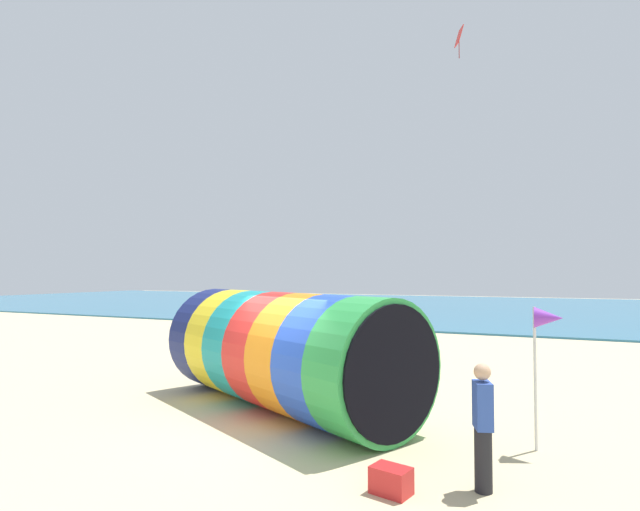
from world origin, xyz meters
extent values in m
plane|color=#CCBA8C|center=(0.00, 0.00, 0.00)|extent=(120.00, 120.00, 0.00)
cube|color=teal|center=(0.00, 36.93, 0.05)|extent=(120.00, 40.00, 0.10)
cylinder|color=navy|center=(-2.90, 2.64, 1.29)|extent=(2.00, 2.72, 2.58)
cylinder|color=yellow|center=(-2.06, 2.22, 1.29)|extent=(2.00, 2.72, 2.58)
cylinder|color=teal|center=(-1.22, 1.80, 1.29)|extent=(2.00, 2.72, 2.58)
cylinder|color=red|center=(-0.38, 1.37, 1.29)|extent=(2.00, 2.72, 2.58)
cylinder|color=orange|center=(0.46, 0.95, 1.29)|extent=(2.00, 2.72, 2.58)
cylinder|color=blue|center=(1.30, 0.53, 1.29)|extent=(2.00, 2.72, 2.58)
cylinder|color=green|center=(2.15, 0.11, 1.29)|extent=(2.00, 2.72, 2.58)
cylinder|color=black|center=(2.58, -0.11, 1.29)|extent=(1.12, 2.15, 2.37)
cylinder|color=black|center=(4.13, -1.21, 0.43)|extent=(0.24, 0.24, 0.86)
cube|color=#2D4CA5|center=(4.13, -1.21, 1.18)|extent=(0.32, 0.41, 0.64)
sphere|color=tan|center=(4.13, -1.21, 1.63)|extent=(0.23, 0.23, 0.23)
cube|color=red|center=(1.91, 12.31, 12.78)|extent=(0.46, 0.59, 0.76)
cylinder|color=maroon|center=(1.91, 12.31, 12.24)|extent=(0.03, 0.03, 0.78)
cylinder|color=silver|center=(4.77, 0.83, 1.21)|extent=(0.05, 0.05, 2.43)
cone|color=purple|center=(4.99, 0.83, 2.25)|extent=(0.45, 0.36, 0.36)
cube|color=red|center=(2.99, -1.79, 0.18)|extent=(0.59, 0.47, 0.36)
camera|label=1|loc=(4.92, -8.46, 2.99)|focal=28.00mm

